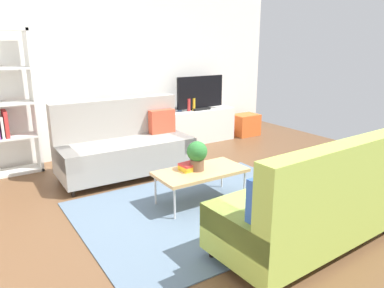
# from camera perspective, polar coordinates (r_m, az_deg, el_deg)

# --- Properties ---
(ground_plane) EXTENTS (7.68, 7.68, 0.00)m
(ground_plane) POSITION_cam_1_polar(r_m,az_deg,el_deg) (4.60, 2.90, -9.06)
(ground_plane) COLOR brown
(wall_far) EXTENTS (6.40, 0.12, 2.90)m
(wall_far) POSITION_cam_1_polar(r_m,az_deg,el_deg) (6.67, -11.31, 11.32)
(wall_far) COLOR white
(wall_far) RESTS_ON ground_plane
(area_rug) EXTENTS (2.90, 2.20, 0.01)m
(area_rug) POSITION_cam_1_polar(r_m,az_deg,el_deg) (4.44, 2.24, -9.95)
(area_rug) COLOR slate
(area_rug) RESTS_ON ground_plane
(couch_beige) EXTENTS (1.91, 0.87, 1.10)m
(couch_beige) POSITION_cam_1_polar(r_m,az_deg,el_deg) (5.48, -10.38, -0.29)
(couch_beige) COLOR gray
(couch_beige) RESTS_ON ground_plane
(couch_green) EXTENTS (1.94, 0.93, 1.10)m
(couch_green) POSITION_cam_1_polar(r_m,az_deg,el_deg) (3.66, 17.97, -9.02)
(couch_green) COLOR #A3BC4C
(couch_green) RESTS_ON ground_plane
(coffee_table) EXTENTS (1.10, 0.56, 0.42)m
(coffee_table) POSITION_cam_1_polar(r_m,az_deg,el_deg) (4.47, 1.35, -4.39)
(coffee_table) COLOR tan
(coffee_table) RESTS_ON ground_plane
(tv_console) EXTENTS (1.40, 0.44, 0.64)m
(tv_console) POSITION_cam_1_polar(r_m,az_deg,el_deg) (7.23, 1.14, 2.87)
(tv_console) COLOR silver
(tv_console) RESTS_ON ground_plane
(tv) EXTENTS (1.00, 0.20, 0.64)m
(tv) POSITION_cam_1_polar(r_m,az_deg,el_deg) (7.10, 1.26, 7.82)
(tv) COLOR black
(tv) RESTS_ON tv_console
(storage_trunk) EXTENTS (0.52, 0.40, 0.44)m
(storage_trunk) POSITION_cam_1_polar(r_m,az_deg,el_deg) (7.83, 8.27, 2.96)
(storage_trunk) COLOR orange
(storage_trunk) RESTS_ON ground_plane
(potted_plant) EXTENTS (0.25, 0.25, 0.36)m
(potted_plant) POSITION_cam_1_polar(r_m,az_deg,el_deg) (4.40, 0.79, -1.59)
(potted_plant) COLOR brown
(potted_plant) RESTS_ON coffee_table
(table_book_0) EXTENTS (0.24, 0.18, 0.04)m
(table_book_0) POSITION_cam_1_polar(r_m,az_deg,el_deg) (4.46, -0.30, -3.80)
(table_book_0) COLOR gold
(table_book_0) RESTS_ON coffee_table
(table_book_1) EXTENTS (0.25, 0.20, 0.02)m
(table_book_1) POSITION_cam_1_polar(r_m,az_deg,el_deg) (4.45, -0.30, -3.44)
(table_book_1) COLOR gold
(table_book_1) RESTS_ON table_book_0
(table_book_2) EXTENTS (0.26, 0.20, 0.03)m
(table_book_2) POSITION_cam_1_polar(r_m,az_deg,el_deg) (4.44, -0.30, -3.13)
(table_book_2) COLOR red
(table_book_2) RESTS_ON table_book_1
(vase_0) EXTENTS (0.10, 0.10, 0.16)m
(vase_0) POSITION_cam_1_polar(r_m,az_deg,el_deg) (6.89, -3.10, 5.62)
(vase_0) COLOR #4C72B2
(vase_0) RESTS_ON tv_console
(vase_1) EXTENTS (0.09, 0.09, 0.13)m
(vase_1) POSITION_cam_1_polar(r_m,az_deg,el_deg) (6.97, -1.93, 5.61)
(vase_1) COLOR #4C72B2
(vase_1) RESTS_ON tv_console
(bottle_0) EXTENTS (0.06, 0.06, 0.24)m
(bottle_0) POSITION_cam_1_polar(r_m,az_deg,el_deg) (6.96, -0.51, 6.05)
(bottle_0) COLOR red
(bottle_0) RESTS_ON tv_console
(bottle_1) EXTENTS (0.06, 0.06, 0.24)m
(bottle_1) POSITION_cam_1_polar(r_m,az_deg,el_deg) (7.02, 0.28, 6.14)
(bottle_1) COLOR gold
(bottle_1) RESTS_ON tv_console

